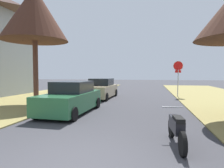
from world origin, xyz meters
name	(u,v)px	position (x,y,z in m)	size (l,w,h in m)	color
ground_plane	(73,167)	(0.00, 0.00, 0.00)	(120.00, 120.00, 0.00)	#38383D
stop_sign_far	(178,71)	(3.80, 13.39, 2.20)	(0.81, 0.26, 2.97)	#9EA0A5
street_tree_left_mid_a	(35,14)	(-5.68, 7.68, 5.73)	(4.16, 4.16, 7.42)	brown
parked_sedan_green	(71,98)	(-2.33, 5.46, 0.72)	(2.06, 4.45, 1.57)	#28663D
parked_sedan_tan	(101,89)	(-2.36, 11.62, 0.72)	(2.06, 4.45, 1.57)	tan
parked_motorcycle	(176,128)	(2.29, 1.72, 0.48)	(0.60, 2.05, 0.97)	black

